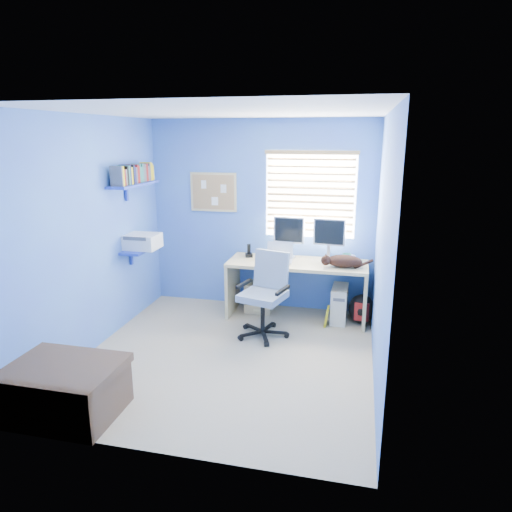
% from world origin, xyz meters
% --- Properties ---
extents(floor, '(3.00, 3.20, 0.00)m').
position_xyz_m(floor, '(0.00, 0.00, 0.00)').
color(floor, tan).
rests_on(floor, ground).
extents(ceiling, '(3.00, 3.20, 0.00)m').
position_xyz_m(ceiling, '(0.00, 0.00, 2.50)').
color(ceiling, white).
rests_on(ceiling, wall_back).
extents(wall_back, '(3.00, 0.01, 2.50)m').
position_xyz_m(wall_back, '(0.00, 1.60, 1.25)').
color(wall_back, '#4763D0').
rests_on(wall_back, ground).
extents(wall_front, '(3.00, 0.01, 2.50)m').
position_xyz_m(wall_front, '(0.00, -1.60, 1.25)').
color(wall_front, '#4763D0').
rests_on(wall_front, ground).
extents(wall_left, '(0.01, 3.20, 2.50)m').
position_xyz_m(wall_left, '(-1.50, 0.00, 1.25)').
color(wall_left, '#4763D0').
rests_on(wall_left, ground).
extents(wall_right, '(0.01, 3.20, 2.50)m').
position_xyz_m(wall_right, '(1.50, 0.00, 1.25)').
color(wall_right, '#4763D0').
rests_on(wall_right, ground).
extents(desk, '(1.75, 0.65, 0.74)m').
position_xyz_m(desk, '(0.55, 1.26, 0.37)').
color(desk, tan).
rests_on(desk, floor).
extents(laptop, '(0.35, 0.29, 0.22)m').
position_xyz_m(laptop, '(0.32, 1.22, 0.85)').
color(laptop, silver).
rests_on(laptop, desk).
extents(monitor_left, '(0.41, 0.16, 0.54)m').
position_xyz_m(monitor_left, '(0.40, 1.45, 1.01)').
color(monitor_left, silver).
rests_on(monitor_left, desk).
extents(monitor_right, '(0.41, 0.15, 0.54)m').
position_xyz_m(monitor_right, '(0.92, 1.43, 1.01)').
color(monitor_right, silver).
rests_on(monitor_right, desk).
extents(phone, '(0.12, 0.13, 0.17)m').
position_xyz_m(phone, '(-0.11, 1.37, 0.82)').
color(phone, black).
rests_on(phone, desk).
extents(mug, '(0.10, 0.09, 0.10)m').
position_xyz_m(mug, '(1.15, 1.43, 0.79)').
color(mug, '#257062').
rests_on(mug, desk).
extents(cd_spindle, '(0.13, 0.13, 0.07)m').
position_xyz_m(cd_spindle, '(1.20, 1.47, 0.78)').
color(cd_spindle, silver).
rests_on(cd_spindle, desk).
extents(cat, '(0.47, 0.32, 0.15)m').
position_xyz_m(cat, '(1.13, 1.14, 0.82)').
color(cat, black).
rests_on(cat, desk).
extents(tower_pc, '(0.20, 0.44, 0.45)m').
position_xyz_m(tower_pc, '(1.09, 1.26, 0.23)').
color(tower_pc, beige).
rests_on(tower_pc, floor).
extents(drawer_boxes, '(0.35, 0.28, 0.41)m').
position_xyz_m(drawer_boxes, '(0.04, 1.33, 0.20)').
color(drawer_boxes, tan).
rests_on(drawer_boxes, floor).
extents(yellow_book, '(0.03, 0.17, 0.24)m').
position_xyz_m(yellow_book, '(0.95, 1.06, 0.12)').
color(yellow_book, yellow).
rests_on(yellow_book, floor).
extents(backpack, '(0.34, 0.26, 0.38)m').
position_xyz_m(backpack, '(1.37, 1.22, 0.19)').
color(backpack, black).
rests_on(backpack, floor).
extents(bed_corner, '(0.93, 0.66, 0.45)m').
position_xyz_m(bed_corner, '(-1.07, -1.31, 0.22)').
color(bed_corner, '#473227').
rests_on(bed_corner, floor).
extents(office_chair, '(0.70, 0.70, 0.98)m').
position_xyz_m(office_chair, '(0.26, 0.63, 0.37)').
color(office_chair, black).
rests_on(office_chair, floor).
extents(window_blinds, '(1.15, 0.05, 1.10)m').
position_xyz_m(window_blinds, '(0.65, 1.57, 1.55)').
color(window_blinds, white).
rests_on(window_blinds, ground).
extents(corkboard, '(0.64, 0.02, 0.52)m').
position_xyz_m(corkboard, '(-0.65, 1.58, 1.55)').
color(corkboard, tan).
rests_on(corkboard, ground).
extents(wall_shelves, '(0.42, 0.90, 1.05)m').
position_xyz_m(wall_shelves, '(-1.35, 0.75, 1.43)').
color(wall_shelves, '#2239AB').
rests_on(wall_shelves, ground).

